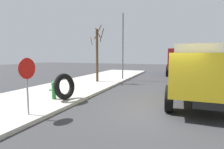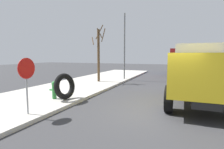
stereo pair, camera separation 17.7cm
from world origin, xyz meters
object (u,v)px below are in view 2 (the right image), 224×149
loose_tire (65,86)px  dump_truck_gray (188,59)px  dump_truck_blue (182,61)px  street_light_pole (124,47)px  dump_truck_yellow (199,69)px  bare_tree (99,53)px  stop_sign (27,75)px  fire_hydrant (54,89)px

loose_tire → dump_truck_gray: size_ratio=0.18×
dump_truck_blue → street_light_pole: (-6.92, 4.78, 1.48)m
dump_truck_yellow → bare_tree: bearing=65.4°
loose_tire → stop_sign: 2.47m
fire_hydrant → loose_tire: loose_tire is taller
dump_truck_yellow → loose_tire: bearing=114.8°
loose_tire → bare_tree: 6.48m
fire_hydrant → dump_truck_yellow: (2.90, -6.69, 0.99)m
loose_tire → dump_truck_yellow: dump_truck_yellow is taller
stop_sign → street_light_pole: street_light_pole is taller
dump_truck_gray → street_light_pole: size_ratio=1.19×
bare_tree → street_light_pole: street_light_pole is taller
fire_hydrant → dump_truck_blue: 16.50m
stop_sign → dump_truck_blue: bearing=-15.7°
fire_hydrant → dump_truck_gray: bearing=-14.3°
loose_tire → dump_truck_yellow: 6.78m
loose_tire → bare_tree: (6.15, 1.17, 1.67)m
dump_truck_yellow → street_light_pole: bearing=45.8°
fire_hydrant → street_light_pole: bearing=-5.9°
loose_tire → fire_hydrant: bearing=97.6°
fire_hydrant → dump_truck_yellow: 7.36m
dump_truck_blue → bare_tree: (-9.23, 6.26, 0.86)m
dump_truck_yellow → street_light_pole: size_ratio=1.19×
dump_truck_gray → loose_tire: bearing=166.9°
loose_tire → dump_truck_yellow: size_ratio=0.18×
loose_tire → street_light_pole: 8.77m
dump_truck_blue → stop_sign: bearing=164.3°
dump_truck_gray → street_light_pole: bearing=161.8°
bare_tree → dump_truck_yellow: bearing=-114.6°
dump_truck_blue → bare_tree: 11.19m
bare_tree → dump_truck_gray: bearing=-20.1°
fire_hydrant → bare_tree: size_ratio=0.19×
dump_truck_gray → bare_tree: bare_tree is taller
stop_sign → bare_tree: bearing=8.5°
loose_tire → bare_tree: size_ratio=0.28×
loose_tire → dump_truck_blue: bearing=-18.3°
stop_sign → dump_truck_gray: 28.69m
stop_sign → dump_truck_blue: (17.73, -4.98, 0.02)m
stop_sign → bare_tree: size_ratio=0.45×
dump_truck_gray → bare_tree: (-19.58, 7.17, 0.86)m
dump_truck_gray → street_light_pole: (-17.27, 5.69, 1.48)m
dump_truck_blue → dump_truck_gray: size_ratio=1.01×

